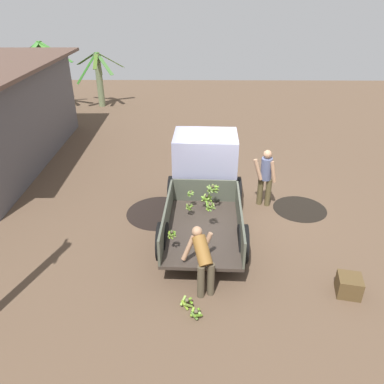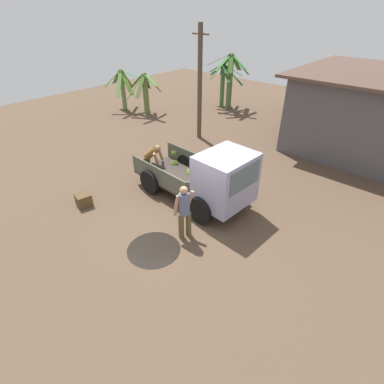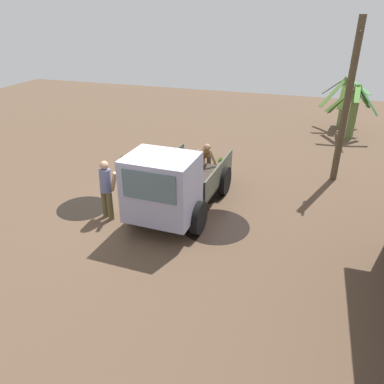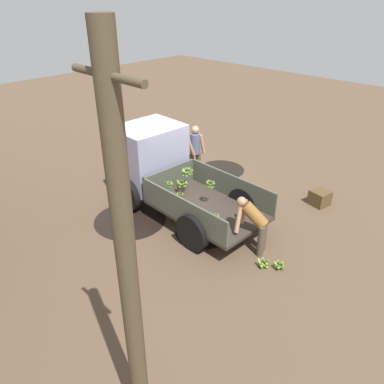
{
  "view_description": "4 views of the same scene",
  "coord_description": "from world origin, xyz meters",
  "px_view_note": "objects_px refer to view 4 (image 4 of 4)",
  "views": [
    {
      "loc": [
        -9.35,
        0.89,
        5.49
      ],
      "look_at": [
        -1.48,
        0.98,
        1.3
      ],
      "focal_mm": 35.0,
      "sensor_mm": 36.0,
      "label": 1
    },
    {
      "loc": [
        4.99,
        -6.01,
        5.95
      ],
      "look_at": [
        -0.32,
        -0.2,
        0.91
      ],
      "focal_mm": 28.0,
      "sensor_mm": 36.0,
      "label": 2
    },
    {
      "loc": [
        8.22,
        4.03,
        5.4
      ],
      "look_at": [
        -0.29,
        1.23,
        0.94
      ],
      "focal_mm": 35.0,
      "sensor_mm": 36.0,
      "label": 3
    },
    {
      "loc": [
        -7.16,
        6.71,
        5.36
      ],
      "look_at": [
        -1.62,
        0.95,
        0.96
      ],
      "focal_mm": 35.0,
      "sensor_mm": 36.0,
      "label": 4
    }
  ],
  "objects_px": {
    "banana_bunch_on_ground_1": "(279,264)",
    "cargo_truck": "(160,165)",
    "banana_bunch_on_ground_0": "(264,263)",
    "person_worker_loading": "(254,222)",
    "wooden_crate_0": "(320,198)",
    "utility_pole": "(128,279)",
    "person_foreground_visitor": "(195,150)"
  },
  "relations": [
    {
      "from": "person_worker_loading",
      "to": "banana_bunch_on_ground_1",
      "type": "relative_size",
      "value": 5.28
    },
    {
      "from": "person_worker_loading",
      "to": "banana_bunch_on_ground_1",
      "type": "bearing_deg",
      "value": 151.22
    },
    {
      "from": "person_worker_loading",
      "to": "wooden_crate_0",
      "type": "relative_size",
      "value": 2.83
    },
    {
      "from": "cargo_truck",
      "to": "person_worker_loading",
      "type": "xyz_separation_m",
      "value": [
        -3.24,
        0.1,
        -0.31
      ]
    },
    {
      "from": "banana_bunch_on_ground_1",
      "to": "cargo_truck",
      "type": "bearing_deg",
      "value": -3.21
    },
    {
      "from": "wooden_crate_0",
      "to": "person_worker_loading",
      "type": "bearing_deg",
      "value": 87.67
    },
    {
      "from": "banana_bunch_on_ground_0",
      "to": "person_foreground_visitor",
      "type": "bearing_deg",
      "value": -27.68
    },
    {
      "from": "banana_bunch_on_ground_0",
      "to": "banana_bunch_on_ground_1",
      "type": "distance_m",
      "value": 0.33
    },
    {
      "from": "banana_bunch_on_ground_0",
      "to": "wooden_crate_0",
      "type": "bearing_deg",
      "value": -82.99
    },
    {
      "from": "cargo_truck",
      "to": "utility_pole",
      "type": "xyz_separation_m",
      "value": [
        -4.46,
        4.35,
        1.54
      ]
    },
    {
      "from": "person_foreground_visitor",
      "to": "banana_bunch_on_ground_0",
      "type": "distance_m",
      "value": 4.67
    },
    {
      "from": "person_foreground_visitor",
      "to": "banana_bunch_on_ground_1",
      "type": "bearing_deg",
      "value": -3.08
    },
    {
      "from": "utility_pole",
      "to": "person_worker_loading",
      "type": "bearing_deg",
      "value": -73.89
    },
    {
      "from": "banana_bunch_on_ground_1",
      "to": "banana_bunch_on_ground_0",
      "type": "bearing_deg",
      "value": 32.13
    },
    {
      "from": "banana_bunch_on_ground_1",
      "to": "utility_pole",
      "type": "bearing_deg",
      "value": 95.73
    },
    {
      "from": "utility_pole",
      "to": "person_worker_loading",
      "type": "relative_size",
      "value": 3.89
    },
    {
      "from": "utility_pole",
      "to": "person_worker_loading",
      "type": "height_order",
      "value": "utility_pole"
    },
    {
      "from": "cargo_truck",
      "to": "banana_bunch_on_ground_0",
      "type": "relative_size",
      "value": 16.06
    },
    {
      "from": "cargo_truck",
      "to": "utility_pole",
      "type": "distance_m",
      "value": 6.42
    },
    {
      "from": "utility_pole",
      "to": "person_worker_loading",
      "type": "distance_m",
      "value": 4.79
    },
    {
      "from": "utility_pole",
      "to": "banana_bunch_on_ground_0",
      "type": "relative_size",
      "value": 18.72
    },
    {
      "from": "banana_bunch_on_ground_0",
      "to": "wooden_crate_0",
      "type": "relative_size",
      "value": 0.59
    },
    {
      "from": "banana_bunch_on_ground_1",
      "to": "wooden_crate_0",
      "type": "distance_m",
      "value": 3.21
    },
    {
      "from": "person_foreground_visitor",
      "to": "utility_pole",
      "type": "bearing_deg",
      "value": -30.77
    },
    {
      "from": "cargo_truck",
      "to": "person_foreground_visitor",
      "type": "relative_size",
      "value": 2.6
    },
    {
      "from": "person_foreground_visitor",
      "to": "banana_bunch_on_ground_1",
      "type": "xyz_separation_m",
      "value": [
        -4.35,
        1.96,
        -0.84
      ]
    },
    {
      "from": "banana_bunch_on_ground_1",
      "to": "wooden_crate_0",
      "type": "xyz_separation_m",
      "value": [
        0.69,
        -3.13,
        0.09
      ]
    },
    {
      "from": "cargo_truck",
      "to": "wooden_crate_0",
      "type": "bearing_deg",
      "value": -136.97
    },
    {
      "from": "person_foreground_visitor",
      "to": "wooden_crate_0",
      "type": "distance_m",
      "value": 3.92
    },
    {
      "from": "person_foreground_visitor",
      "to": "person_worker_loading",
      "type": "relative_size",
      "value": 1.29
    },
    {
      "from": "cargo_truck",
      "to": "person_worker_loading",
      "type": "bearing_deg",
      "value": -179.62
    },
    {
      "from": "cargo_truck",
      "to": "person_foreground_visitor",
      "type": "bearing_deg",
      "value": -77.88
    }
  ]
}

